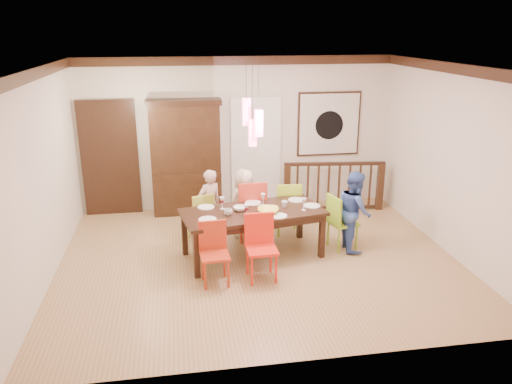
{
  "coord_description": "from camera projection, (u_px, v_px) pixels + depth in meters",
  "views": [
    {
      "loc": [
        -1.16,
        -6.86,
        3.4
      ],
      "look_at": [
        0.01,
        0.34,
        0.98
      ],
      "focal_mm": 35.0,
      "sensor_mm": 36.0,
      "label": 1
    }
  ],
  "objects": [
    {
      "name": "cup_left",
      "position": [
        228.0,
        212.0,
        7.38
      ],
      "size": [
        0.15,
        0.15,
        0.1
      ],
      "primitive_type": "imported",
      "rotation": [
        0.0,
        0.0,
        0.25
      ],
      "color": "silver",
      "rests_on": "dining_table"
    },
    {
      "name": "wine_glass_c",
      "position": [
        247.0,
        211.0,
        7.3
      ],
      "size": [
        0.08,
        0.08,
        0.19
      ],
      "primitive_type": null,
      "color": "#590C19",
      "rests_on": "dining_table"
    },
    {
      "name": "china_hutch",
      "position": [
        186.0,
        157.0,
        9.33
      ],
      "size": [
        1.37,
        0.46,
        2.16
      ],
      "color": "black",
      "rests_on": "floor"
    },
    {
      "name": "wine_glass_b",
      "position": [
        263.0,
        199.0,
        7.78
      ],
      "size": [
        0.08,
        0.08,
        0.19
      ],
      "primitive_type": null,
      "color": "silver",
      "rests_on": "dining_table"
    },
    {
      "name": "napkin",
      "position": [
        256.0,
        219.0,
        7.22
      ],
      "size": [
        0.18,
        0.14,
        0.01
      ],
      "primitive_type": "cube",
      "color": "#D83359",
      "rests_on": "dining_table"
    },
    {
      "name": "plate_far_left",
      "position": [
        206.0,
        207.0,
        7.7
      ],
      "size": [
        0.26,
        0.26,
        0.01
      ],
      "primitive_type": "cylinder",
      "color": "white",
      "rests_on": "dining_table"
    },
    {
      "name": "white_doorway",
      "position": [
        256.0,
        154.0,
        9.71
      ],
      "size": [
        0.97,
        0.05,
        2.22
      ],
      "primitive_type": "cube",
      "color": "silver",
      "rests_on": "wall_back"
    },
    {
      "name": "wine_glass_a",
      "position": [
        222.0,
        203.0,
        7.62
      ],
      "size": [
        0.08,
        0.08,
        0.19
      ],
      "primitive_type": null,
      "color": "#590C19",
      "rests_on": "dining_table"
    },
    {
      "name": "chair_far_mid",
      "position": [
        250.0,
        205.0,
        8.27
      ],
      "size": [
        0.5,
        0.5,
        1.04
      ],
      "rotation": [
        0.0,
        0.0,
        3.2
      ],
      "color": "#B9341F",
      "rests_on": "floor"
    },
    {
      "name": "panel_door",
      "position": [
        110.0,
        160.0,
        9.28
      ],
      "size": [
        1.04,
        0.07,
        2.24
      ],
      "primitive_type": "cube",
      "color": "black",
      "rests_on": "wall_back"
    },
    {
      "name": "wall_right",
      "position": [
        451.0,
        160.0,
        7.68
      ],
      "size": [
        0.0,
        5.0,
        5.0
      ],
      "primitive_type": "plane",
      "rotation": [
        1.57,
        0.0,
        -1.57
      ],
      "color": "beige",
      "rests_on": "floor"
    },
    {
      "name": "plate_far_mid",
      "position": [
        253.0,
        203.0,
        7.89
      ],
      "size": [
        0.26,
        0.26,
        0.01
      ],
      "primitive_type": "cylinder",
      "color": "white",
      "rests_on": "dining_table"
    },
    {
      "name": "balustrade",
      "position": [
        334.0,
        185.0,
        9.62
      ],
      "size": [
        1.95,
        0.3,
        0.96
      ],
      "rotation": [
        0.0,
        0.0,
        -0.11
      ],
      "color": "black",
      "rests_on": "floor"
    },
    {
      "name": "plate_far_right",
      "position": [
        296.0,
        200.0,
        8.03
      ],
      "size": [
        0.26,
        0.26,
        0.01
      ],
      "primitive_type": "cylinder",
      "color": "white",
      "rests_on": "dining_table"
    },
    {
      "name": "plate_near_left",
      "position": [
        208.0,
        219.0,
        7.21
      ],
      "size": [
        0.26,
        0.26,
        0.01
      ],
      "primitive_type": "cylinder",
      "color": "white",
      "rests_on": "dining_table"
    },
    {
      "name": "pendant_cluster",
      "position": [
        253.0,
        122.0,
        7.15
      ],
      "size": [
        0.27,
        0.21,
        1.14
      ],
      "color": "#FF4C74",
      "rests_on": "ceiling"
    },
    {
      "name": "small_bowl",
      "position": [
        240.0,
        209.0,
        7.57
      ],
      "size": [
        0.24,
        0.24,
        0.06
      ],
      "primitive_type": "imported",
      "rotation": [
        0.0,
        0.0,
        0.19
      ],
      "color": "white",
      "rests_on": "dining_table"
    },
    {
      "name": "wall_left",
      "position": [
        41.0,
        178.0,
        6.76
      ],
      "size": [
        0.0,
        5.0,
        5.0
      ],
      "primitive_type": "plane",
      "rotation": [
        1.57,
        0.0,
        1.57
      ],
      "color": "beige",
      "rests_on": "floor"
    },
    {
      "name": "serving_bowl",
      "position": [
        268.0,
        211.0,
        7.47
      ],
      "size": [
        0.38,
        0.38,
        0.08
      ],
      "primitive_type": "imported",
      "rotation": [
        0.0,
        0.0,
        -0.2
      ],
      "color": "yellow",
      "rests_on": "dining_table"
    },
    {
      "name": "wall_back",
      "position": [
        238.0,
        134.0,
        9.56
      ],
      "size": [
        6.0,
        0.0,
        6.0
      ],
      "primitive_type": "plane",
      "rotation": [
        1.57,
        0.0,
        0.0
      ],
      "color": "beige",
      "rests_on": "floor"
    },
    {
      "name": "person_far_left",
      "position": [
        210.0,
        205.0,
        8.28
      ],
      "size": [
        0.52,
        0.46,
        1.2
      ],
      "primitive_type": "imported",
      "rotation": [
        0.0,
        0.0,
        3.65
      ],
      "color": "beige",
      "rests_on": "floor"
    },
    {
      "name": "person_end_right",
      "position": [
        355.0,
        211.0,
        7.87
      ],
      "size": [
        0.52,
        0.65,
        1.29
      ],
      "primitive_type": "imported",
      "rotation": [
        0.0,
        0.0,
        1.51
      ],
      "color": "#3B59A7",
      "rests_on": "floor"
    },
    {
      "name": "dining_table",
      "position": [
        253.0,
        216.0,
        7.6
      ],
      "size": [
        2.27,
        1.34,
        0.75
      ],
      "rotation": [
        0.0,
        0.0,
        0.19
      ],
      "color": "black",
      "rests_on": "floor"
    },
    {
      "name": "chair_near_mid",
      "position": [
        262.0,
        244.0,
        6.93
      ],
      "size": [
        0.43,
        0.43,
        0.93
      ],
      "rotation": [
        0.0,
        0.0,
        0.03
      ],
      "color": "red",
      "rests_on": "floor"
    },
    {
      "name": "floor",
      "position": [
        259.0,
        259.0,
        7.68
      ],
      "size": [
        6.0,
        6.0,
        0.0
      ],
      "primitive_type": "plane",
      "color": "#A3794F",
      "rests_on": "ground"
    },
    {
      "name": "wine_glass_d",
      "position": [
        304.0,
        204.0,
        7.57
      ],
      "size": [
        0.08,
        0.08,
        0.19
      ],
      "primitive_type": null,
      "color": "silver",
      "rests_on": "dining_table"
    },
    {
      "name": "painting",
      "position": [
        329.0,
        124.0,
        9.75
      ],
      "size": [
        1.25,
        0.06,
        1.25
      ],
      "color": "black",
      "rests_on": "wall_back"
    },
    {
      "name": "person_far_mid",
      "position": [
        244.0,
        203.0,
        8.38
      ],
      "size": [
        0.68,
        0.58,
        1.18
      ],
      "primitive_type": "imported",
      "rotation": [
        0.0,
        0.0,
        3.56
      ],
      "color": "beige",
      "rests_on": "floor"
    },
    {
      "name": "plate_end_right",
      "position": [
        312.0,
        206.0,
        7.76
      ],
      "size": [
        0.26,
        0.26,
        0.01
      ],
      "primitive_type": "cylinder",
      "color": "white",
      "rests_on": "dining_table"
    },
    {
      "name": "chair_far_right",
      "position": [
        287.0,
        204.0,
        8.52
      ],
      "size": [
        0.44,
        0.44,
        0.93
      ],
      "rotation": [
        0.0,
        0.0,
        3.09
      ],
      "color": "#9BC927",
      "rests_on": "floor"
    },
    {
      "name": "plate_near_mid",
      "position": [
        278.0,
        216.0,
        7.35
      ],
      "size": [
        0.26,
        0.26,
        0.01
      ],
      "primitive_type": "cylinder",
      "color": "white",
      "rests_on": "dining_table"
    },
    {
      "name": "crown_molding",
      "position": [
        259.0,
        72.0,
        6.79
      ],
      "size": [
        6.0,
        5.0,
        0.16
      ],
      "primitive_type": null,
      "color": "black",
      "rests_on": "wall_back"
    },
    {
      "name": "chair_end_right",
      "position": [
        343.0,
        218.0,
        7.94
      ],
      "size": [
        0.49,
        0.49,
        0.89
      ],
      "rotation": [
        0.0,
        0.0,
        1.81
      ],
      "color": "#86BB23",
      "rests_on": "floor"
    },
    {
      "name": "cup_right",
      "position": [
        285.0,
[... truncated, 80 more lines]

